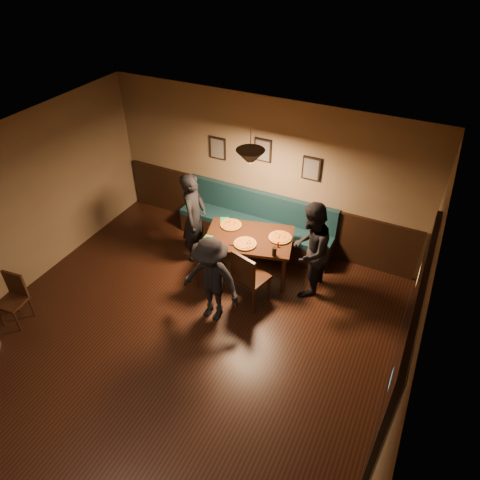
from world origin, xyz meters
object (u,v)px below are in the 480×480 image
Objects in this scene: diner_right at (310,250)px; booth_bench at (255,222)px; diner_front at (211,280)px; chair_near_right at (252,276)px; tabasco_bottle at (278,244)px; dining_table at (249,255)px; soda_glass at (274,252)px; chair_near_left at (210,266)px; cafe_chair_far at (11,301)px; diner_left at (194,218)px.

booth_bench is at bearing -121.16° from diner_right.
chair_near_right is at bearing 56.68° from diner_front.
chair_near_right reaches higher than tabasco_bottle.
tabasco_bottle reaches higher than dining_table.
dining_table is at bearing 154.22° from soda_glass.
diner_right is at bearing 8.53° from tabasco_bottle.
dining_table is at bearing 56.67° from chair_near_left.
chair_near_left is 1.01× the size of cafe_chair_far.
cafe_chair_far is at bearing -144.47° from soda_glass.
booth_bench reaches higher than tabasco_bottle.
chair_near_left is 0.78m from diner_front.
dining_table is at bearing -101.07° from diner_left.
soda_glass is 1.26× the size of tabasco_bottle.
chair_near_left is 1.14m from soda_glass.
soda_glass is (0.83, -1.10, 0.36)m from booth_bench.
booth_bench is 1.78× the size of diner_right.
booth_bench is at bearing -132.08° from cafe_chair_far.
chair_near_right is 1.02m from diner_right.
chair_near_right reaches higher than booth_bench.
diner_left reaches higher than diner_front.
chair_near_left is at bearing -151.08° from tabasco_bottle.
soda_glass reaches higher than chair_near_left.
booth_bench reaches higher than dining_table.
diner_right is 4.69m from cafe_chair_far.
diner_front is (0.20, -2.02, 0.25)m from booth_bench.
tabasco_bottle is (0.54, -0.05, 0.45)m from dining_table.
chair_near_right is at bearing -67.21° from booth_bench.
chair_near_right is (0.35, -0.63, 0.14)m from dining_table.
diner_right is at bearing 25.76° from chair_near_left.
cafe_chair_far is (-3.82, -2.68, -0.42)m from diner_right.
dining_table is 0.74m from chair_near_left.
diner_left is 2.13m from diner_right.
diner_left is at bearing 140.07° from chair_near_left.
diner_front is (1.00, -1.20, -0.11)m from diner_left.
diner_front is (0.38, -0.61, 0.32)m from chair_near_left.
booth_bench is 1.21m from diner_left.
cafe_chair_far is at bearing -125.71° from booth_bench.
diner_left is 13.68× the size of tabasco_bottle.
tabasco_bottle is at bearing -20.26° from dining_table.
diner_front is at bearing -158.05° from cafe_chair_far.
diner_left is at bearing -134.39° from booth_bench.
booth_bench is 1.76× the size of diner_left.
tabasco_bottle is at bearing 97.02° from soda_glass.
tabasco_bottle is at bearing -148.11° from cafe_chair_far.
dining_table is at bearing -142.49° from cafe_chair_far.
diner_right is at bearing -13.49° from dining_table.
chair_near_right is 6.72× the size of soda_glass.
diner_left is 10.85× the size of soda_glass.
dining_table is 1.38× the size of chair_near_right.
cafe_chair_far is (-3.33, -2.38, -0.43)m from soda_glass.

